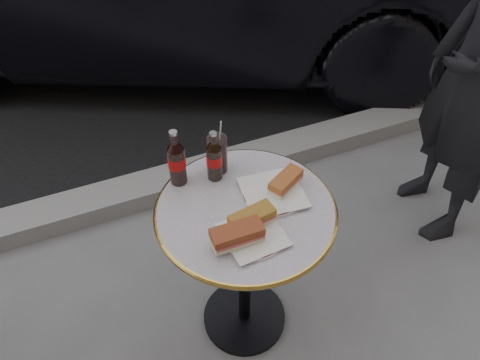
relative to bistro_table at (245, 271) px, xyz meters
name	(u,v)px	position (x,y,z in m)	size (l,w,h in m)	color
ground	(244,318)	(0.00, 0.00, -0.37)	(80.00, 80.00, 0.00)	slate
curb	(182,180)	(0.00, 0.90, -0.32)	(40.00, 0.20, 0.12)	gray
bistro_table	(245,271)	(0.00, 0.00, 0.00)	(0.62, 0.62, 0.73)	#BAB2C4
plate_left	(253,236)	(-0.03, -0.12, 0.37)	(0.19, 0.19, 0.01)	white
plate_right	(273,194)	(0.11, 0.02, 0.37)	(0.22, 0.22, 0.01)	white
sandwich_left_a	(237,236)	(-0.08, -0.13, 0.41)	(0.16, 0.08, 0.06)	brown
sandwich_left_b	(252,219)	(-0.01, -0.08, 0.40)	(0.15, 0.07, 0.05)	#A36D29
sandwich_right	(286,182)	(0.16, 0.03, 0.40)	(0.14, 0.06, 0.05)	#AB5A2B
cola_bottle_left	(176,157)	(-0.17, 0.21, 0.48)	(0.06, 0.06, 0.23)	black
cola_bottle_right	(214,156)	(-0.04, 0.18, 0.47)	(0.06, 0.06, 0.20)	black
cola_glass	(217,154)	(-0.02, 0.21, 0.44)	(0.07, 0.07, 0.15)	black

